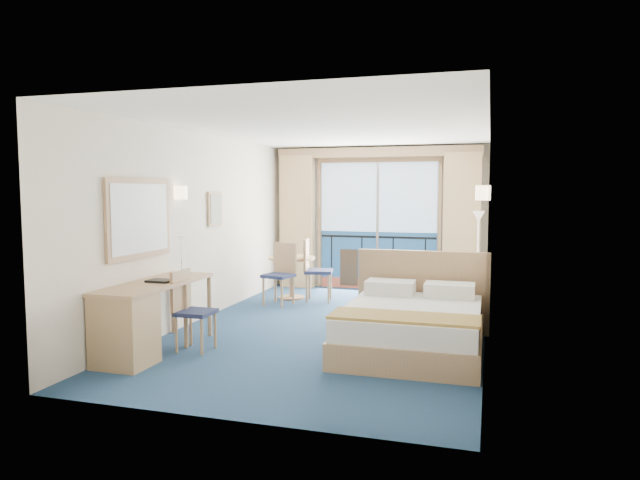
{
  "coord_description": "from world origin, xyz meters",
  "views": [
    {
      "loc": [
        2.03,
        -7.37,
        1.88
      ],
      "look_at": [
        -0.24,
        0.2,
        1.19
      ],
      "focal_mm": 32.0,
      "sensor_mm": 36.0,
      "label": 1
    }
  ],
  "objects_px": {
    "armchair": "(453,289)",
    "nightstand": "(470,307)",
    "bed": "(413,325)",
    "table_chair_b": "(281,270)",
    "desk_chair": "(189,305)",
    "floor_lamp": "(478,234)",
    "desk": "(132,322)",
    "round_table": "(292,267)",
    "table_chair_a": "(313,266)"
  },
  "relations": [
    {
      "from": "armchair",
      "to": "nightstand",
      "type": "bearing_deg",
      "value": 61.53
    },
    {
      "from": "armchair",
      "to": "bed",
      "type": "bearing_deg",
      "value": 34.86
    },
    {
      "from": "nightstand",
      "to": "table_chair_b",
      "type": "height_order",
      "value": "table_chair_b"
    },
    {
      "from": "armchair",
      "to": "desk_chair",
      "type": "distance_m",
      "value": 4.2
    },
    {
      "from": "bed",
      "to": "nightstand",
      "type": "distance_m",
      "value": 1.65
    },
    {
      "from": "floor_lamp",
      "to": "desk_chair",
      "type": "bearing_deg",
      "value": -129.23
    },
    {
      "from": "desk",
      "to": "round_table",
      "type": "height_order",
      "value": "desk"
    },
    {
      "from": "table_chair_a",
      "to": "round_table",
      "type": "bearing_deg",
      "value": 67.08
    },
    {
      "from": "bed",
      "to": "round_table",
      "type": "xyz_separation_m",
      "value": [
        -2.45,
        2.67,
        0.25
      ]
    },
    {
      "from": "table_chair_a",
      "to": "table_chair_b",
      "type": "height_order",
      "value": "table_chair_a"
    },
    {
      "from": "table_chair_a",
      "to": "floor_lamp",
      "type": "bearing_deg",
      "value": -87.87
    },
    {
      "from": "desk_chair",
      "to": "floor_lamp",
      "type": "bearing_deg",
      "value": -38.61
    },
    {
      "from": "bed",
      "to": "table_chair_b",
      "type": "xyz_separation_m",
      "value": [
        -2.44,
        2.14,
        0.27
      ]
    },
    {
      "from": "nightstand",
      "to": "table_chair_a",
      "type": "height_order",
      "value": "table_chair_a"
    },
    {
      "from": "desk",
      "to": "bed",
      "type": "bearing_deg",
      "value": 24.89
    },
    {
      "from": "nightstand",
      "to": "desk_chair",
      "type": "relative_size",
      "value": 0.53
    },
    {
      "from": "desk",
      "to": "nightstand",
      "type": "bearing_deg",
      "value": 39.59
    },
    {
      "from": "table_chair_a",
      "to": "table_chair_b",
      "type": "relative_size",
      "value": 1.04
    },
    {
      "from": "floor_lamp",
      "to": "nightstand",
      "type": "bearing_deg",
      "value": -92.06
    },
    {
      "from": "armchair",
      "to": "table_chair_b",
      "type": "relative_size",
      "value": 0.78
    },
    {
      "from": "bed",
      "to": "round_table",
      "type": "height_order",
      "value": "bed"
    },
    {
      "from": "desk",
      "to": "table_chair_b",
      "type": "bearing_deg",
      "value": 82.82
    },
    {
      "from": "floor_lamp",
      "to": "desk",
      "type": "relative_size",
      "value": 0.88
    },
    {
      "from": "round_table",
      "to": "table_chair_a",
      "type": "distance_m",
      "value": 0.44
    },
    {
      "from": "table_chair_a",
      "to": "table_chair_b",
      "type": "distance_m",
      "value": 0.61
    },
    {
      "from": "bed",
      "to": "desk_chair",
      "type": "xyz_separation_m",
      "value": [
        -2.53,
        -0.72,
        0.23
      ]
    },
    {
      "from": "bed",
      "to": "table_chair_b",
      "type": "height_order",
      "value": "bed"
    },
    {
      "from": "bed",
      "to": "desk",
      "type": "xyz_separation_m",
      "value": [
        -2.88,
        -1.34,
        0.15
      ]
    },
    {
      "from": "desk",
      "to": "desk_chair",
      "type": "height_order",
      "value": "desk_chair"
    },
    {
      "from": "nightstand",
      "to": "table_chair_b",
      "type": "relative_size",
      "value": 0.49
    },
    {
      "from": "floor_lamp",
      "to": "table_chair_b",
      "type": "bearing_deg",
      "value": -161.34
    },
    {
      "from": "nightstand",
      "to": "round_table",
      "type": "xyz_separation_m",
      "value": [
        -3.05,
        1.13,
        0.3
      ]
    },
    {
      "from": "nightstand",
      "to": "armchair",
      "type": "xyz_separation_m",
      "value": [
        -0.29,
        0.83,
        0.11
      ]
    },
    {
      "from": "bed",
      "to": "floor_lamp",
      "type": "distance_m",
      "value": 3.37
    },
    {
      "from": "table_chair_a",
      "to": "desk",
      "type": "bearing_deg",
      "value": 156.85
    },
    {
      "from": "desk",
      "to": "table_chair_b",
      "type": "xyz_separation_m",
      "value": [
        0.44,
        3.48,
        0.12
      ]
    },
    {
      "from": "armchair",
      "to": "round_table",
      "type": "height_order",
      "value": "round_table"
    },
    {
      "from": "floor_lamp",
      "to": "round_table",
      "type": "relative_size",
      "value": 1.9
    },
    {
      "from": "armchair",
      "to": "table_chair_b",
      "type": "bearing_deg",
      "value": -42.92
    },
    {
      "from": "nightstand",
      "to": "table_chair_a",
      "type": "distance_m",
      "value": 2.84
    },
    {
      "from": "floor_lamp",
      "to": "bed",
      "type": "bearing_deg",
      "value": -101.67
    },
    {
      "from": "bed",
      "to": "table_chair_a",
      "type": "distance_m",
      "value": 3.29
    },
    {
      "from": "round_table",
      "to": "table_chair_b",
      "type": "height_order",
      "value": "table_chair_b"
    },
    {
      "from": "armchair",
      "to": "floor_lamp",
      "type": "relative_size",
      "value": 0.51
    },
    {
      "from": "desk_chair",
      "to": "table_chair_b",
      "type": "relative_size",
      "value": 0.93
    },
    {
      "from": "round_table",
      "to": "table_chair_b",
      "type": "distance_m",
      "value": 0.53
    },
    {
      "from": "floor_lamp",
      "to": "table_chair_a",
      "type": "distance_m",
      "value": 2.81
    },
    {
      "from": "floor_lamp",
      "to": "desk",
      "type": "bearing_deg",
      "value": -128.03
    },
    {
      "from": "nightstand",
      "to": "floor_lamp",
      "type": "height_order",
      "value": "floor_lamp"
    },
    {
      "from": "bed",
      "to": "armchair",
      "type": "distance_m",
      "value": 2.39
    }
  ]
}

